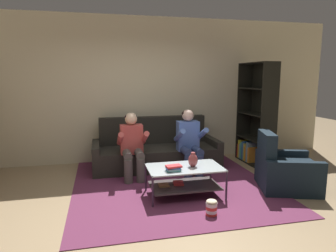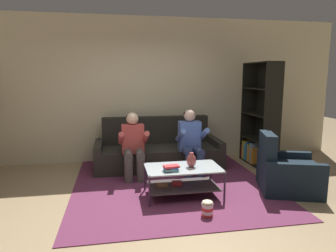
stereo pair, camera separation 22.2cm
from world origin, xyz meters
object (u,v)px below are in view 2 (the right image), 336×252
(person_seated_left, at_px, (133,143))
(vase, at_px, (191,160))
(couch, at_px, (158,151))
(popcorn_tub, at_px, (207,208))
(armchair, at_px, (286,173))
(book_stack, at_px, (171,168))
(coffee_table, at_px, (182,177))
(person_seated_right, at_px, (191,140))
(bookshelf, at_px, (260,126))

(person_seated_left, distance_m, vase, 1.24)
(couch, height_order, popcorn_tub, couch)
(armchair, bearing_deg, vase, 177.04)
(person_seated_left, relative_size, popcorn_tub, 5.30)
(book_stack, relative_size, popcorn_tub, 1.09)
(couch, xyz_separation_m, coffee_table, (0.13, -1.51, -0.01))
(person_seated_left, xyz_separation_m, vase, (0.77, -0.98, -0.07))
(person_seated_left, distance_m, coffee_table, 1.19)
(book_stack, bearing_deg, couch, 87.86)
(person_seated_right, height_order, bookshelf, bookshelf)
(couch, distance_m, person_seated_right, 0.81)
(person_seated_right, distance_m, bookshelf, 1.56)
(person_seated_right, height_order, armchair, person_seated_right)
(couch, bearing_deg, armchair, -42.90)
(book_stack, bearing_deg, armchair, 1.43)
(coffee_table, bearing_deg, book_stack, -144.49)
(person_seated_right, height_order, book_stack, person_seated_right)
(vase, height_order, book_stack, vase)
(couch, relative_size, book_stack, 10.36)
(couch, height_order, book_stack, couch)
(person_seated_left, relative_size, vase, 5.24)
(vase, relative_size, book_stack, 0.93)
(couch, height_order, vase, couch)
(coffee_table, distance_m, bookshelf, 2.36)
(couch, bearing_deg, coffee_table, -85.02)
(vase, bearing_deg, person_seated_right, 75.85)
(book_stack, relative_size, armchair, 0.22)
(bookshelf, distance_m, popcorn_tub, 2.75)
(vase, distance_m, popcorn_tub, 0.80)
(bookshelf, bearing_deg, book_stack, -144.26)
(armchair, relative_size, popcorn_tub, 4.89)
(couch, distance_m, person_seated_left, 0.81)
(book_stack, relative_size, bookshelf, 0.11)
(person_seated_left, relative_size, coffee_table, 1.04)
(person_seated_right, distance_m, armchair, 1.64)
(vase, bearing_deg, coffee_table, 172.31)
(couch, height_order, bookshelf, bookshelf)
(couch, bearing_deg, popcorn_tub, -82.49)
(couch, relative_size, bookshelf, 1.19)
(person_seated_left, relative_size, armchair, 1.08)
(person_seated_left, bearing_deg, couch, 47.23)
(book_stack, distance_m, bookshelf, 2.56)
(vase, bearing_deg, popcorn_tub, -87.44)
(book_stack, bearing_deg, vase, 20.48)
(popcorn_tub, bearing_deg, person_seated_right, 82.57)
(couch, relative_size, vase, 11.13)
(person_seated_right, distance_m, popcorn_tub, 1.75)
(person_seated_right, relative_size, coffee_table, 1.06)
(person_seated_right, bearing_deg, book_stack, -117.34)
(coffee_table, bearing_deg, couch, 94.98)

